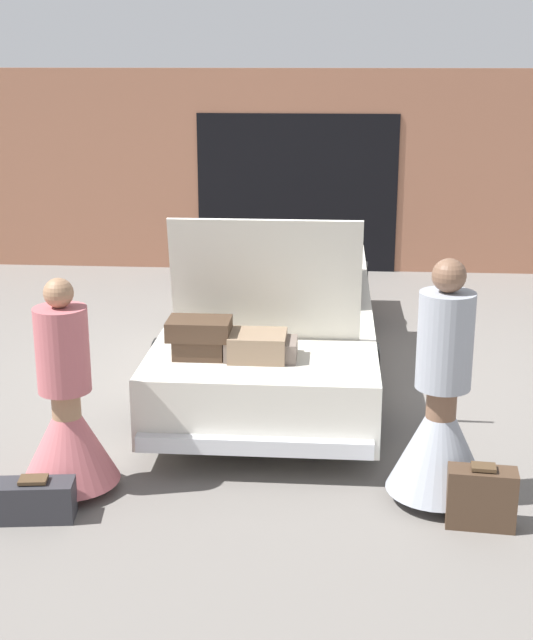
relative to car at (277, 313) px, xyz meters
The scene contains 7 objects.
ground_plane 0.55m from the car, 58.21° to the right, with size 40.00×40.00×0.00m, color slate.
garage_wall_back 4.31m from the car, 89.96° to the left, with size 12.00×0.14×2.80m.
car is the anchor object (origin of this frame).
person_left 3.01m from the car, 115.20° to the right, with size 0.69×0.69×1.55m.
person_right 2.97m from the car, 64.28° to the right, with size 0.71×0.71×1.71m.
suitcase_beside_left_person 3.47m from the car, 113.87° to the right, with size 0.54×0.28×0.30m.
suitcase_beside_right_person 3.40m from the car, 63.08° to the right, with size 0.46×0.23×0.43m.
Camera 1 is at (0.54, -8.32, 2.96)m, focal length 50.00 mm.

